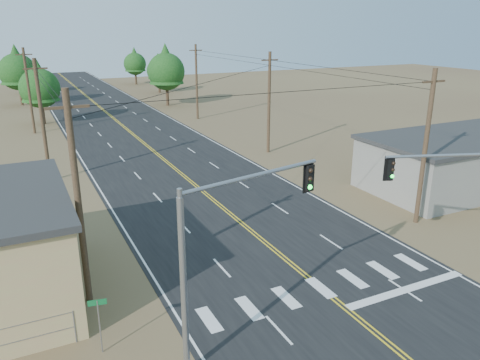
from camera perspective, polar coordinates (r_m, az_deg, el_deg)
road at (r=42.39m, az=-7.68°, el=1.18°), size 15.00×200.00×0.02m
building_right at (r=41.31m, az=25.17°, el=1.98°), size 15.00×8.00×4.00m
utility_pole_left_near at (r=21.89m, az=-19.15°, el=-2.23°), size 1.80×0.30×10.00m
utility_pole_left_mid at (r=41.23m, az=-22.96°, el=6.72°), size 1.80×0.30×10.00m
utility_pole_left_far at (r=61.00m, az=-24.34°, el=9.91°), size 1.80×0.30×10.00m
utility_pole_right_near at (r=31.73m, az=21.66°, el=3.73°), size 1.80×0.30×10.00m
utility_pole_right_mid at (r=47.20m, az=3.56°, el=9.44°), size 1.80×0.30×10.00m
utility_pole_right_far at (r=65.18m, az=-5.31°, el=11.88°), size 1.80×0.30×10.00m
signal_mast_left at (r=17.28m, az=-1.66°, el=-7.11°), size 6.41×1.59×7.36m
signal_mast_right at (r=25.63m, az=25.63°, el=-1.38°), size 5.80×2.25×6.69m
street_sign at (r=19.77m, az=-16.83°, el=-15.75°), size 0.71×0.16×2.41m
tree_left_near at (r=66.62m, az=-23.29°, el=10.68°), size 5.07×5.07×8.45m
tree_left_mid at (r=84.15m, az=-25.53°, el=12.22°), size 5.78×5.78×9.64m
tree_left_far at (r=98.28m, az=-24.84°, el=12.22°), size 4.56×4.56×7.60m
tree_right_near at (r=76.90m, az=-9.01°, el=13.37°), size 5.86×5.86×9.77m
tree_right_mid at (r=92.55m, az=-9.92°, el=13.24°), size 4.44×4.44×7.40m
tree_right_far at (r=106.74m, az=-12.71°, el=13.90°), size 4.75×4.75×7.92m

